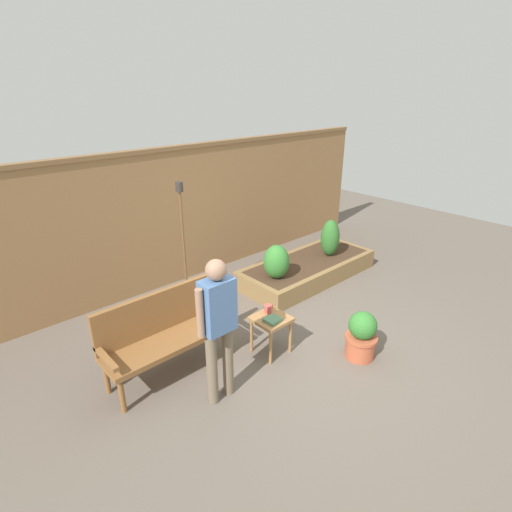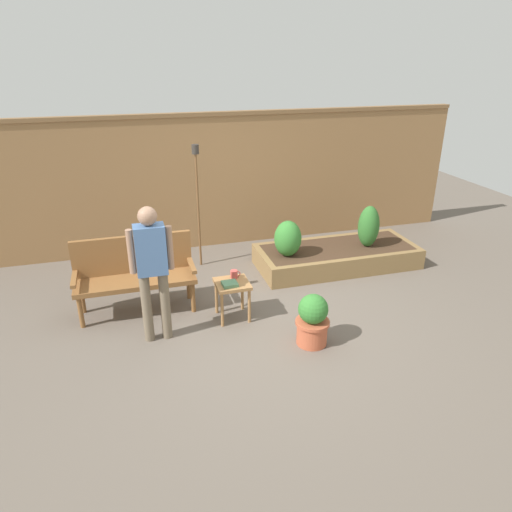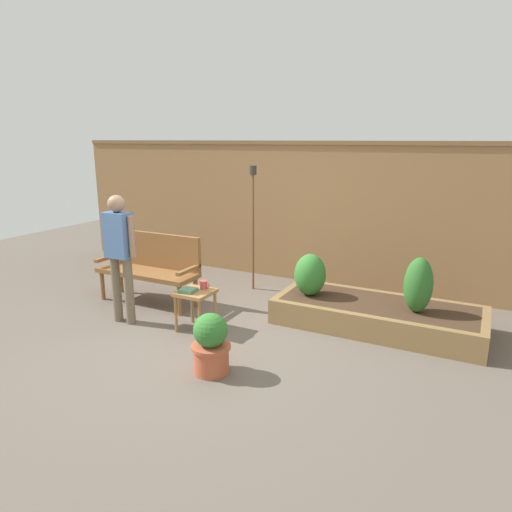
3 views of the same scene
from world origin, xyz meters
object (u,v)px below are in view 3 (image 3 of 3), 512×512
potted_boxwood (211,344)px  shrub_near_bench (310,275)px  person_by_bench (120,248)px  book_on_table (188,290)px  cup_on_table (204,285)px  side_table (195,298)px  garden_bench (151,263)px  tiki_torch (253,207)px  shrub_far_corner (418,285)px

potted_boxwood → shrub_near_bench: bearing=79.2°
person_by_bench → book_on_table: bearing=8.9°
cup_on_table → person_by_bench: bearing=-162.1°
potted_boxwood → person_by_bench: person_by_bench is taller
cup_on_table → potted_boxwood: potted_boxwood is taller
side_table → cup_on_table: cup_on_table is taller
cup_on_table → potted_boxwood: size_ratio=0.21×
side_table → book_on_table: bearing=-123.2°
shrub_near_bench → garden_bench: bearing=-169.2°
side_table → person_by_bench: bearing=-167.4°
shrub_near_bench → person_by_bench: person_by_bench is taller
cup_on_table → tiki_torch: size_ratio=0.07×
book_on_table → potted_boxwood: potted_boxwood is taller
side_table → tiki_torch: 1.85m
shrub_near_bench → shrub_far_corner: 1.27m
garden_bench → potted_boxwood: garden_bench is taller
potted_boxwood → person_by_bench: bearing=160.5°
side_table → potted_boxwood: size_ratio=0.80×
side_table → shrub_far_corner: shrub_far_corner is taller
side_table → potted_boxwood: (0.71, -0.78, -0.10)m
book_on_table → person_by_bench: size_ratio=0.11×
side_table → book_on_table: (-0.05, -0.07, 0.10)m
garden_bench → side_table: 1.24m
garden_bench → shrub_near_bench: size_ratio=2.76×
book_on_table → tiki_torch: 1.87m
cup_on_table → tiki_torch: bearing=95.7°
cup_on_table → shrub_near_bench: 1.32m
potted_boxwood → person_by_bench: (-1.63, 0.58, 0.64)m
potted_boxwood → shrub_near_bench: (0.33, 1.75, 0.27)m
potted_boxwood → shrub_far_corner: size_ratio=0.95×
shrub_near_bench → person_by_bench: size_ratio=0.33×
tiki_torch → person_by_bench: size_ratio=1.17×
person_by_bench → cup_on_table: bearing=17.9°
book_on_table → potted_boxwood: (0.76, -0.71, -0.20)m
garden_bench → potted_boxwood: 2.27m
tiki_torch → person_by_bench: 2.05m
person_by_bench → shrub_far_corner: bearing=19.9°
garden_bench → cup_on_table: (1.15, -0.45, -0.01)m
shrub_near_bench → person_by_bench: (-1.96, -1.17, 0.37)m
side_table → cup_on_table: size_ratio=3.81×
potted_boxwood → garden_bench: bearing=143.6°
side_table → shrub_near_bench: (1.05, 0.97, 0.16)m
potted_boxwood → tiki_torch: tiki_torch is taller
cup_on_table → shrub_far_corner: shrub_far_corner is taller
side_table → shrub_near_bench: bearing=42.7°
garden_bench → book_on_table: 1.23m
person_by_bench → potted_boxwood: bearing=-19.5°
garden_bench → potted_boxwood: bearing=-36.4°
shrub_far_corner → person_by_bench: (-3.24, -1.17, 0.32)m
shrub_near_bench → shrub_far_corner: bearing=-0.0°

